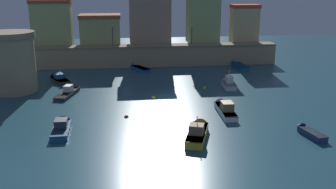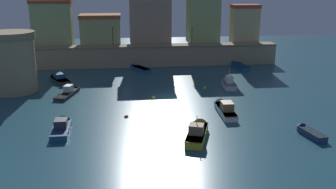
# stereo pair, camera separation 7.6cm
# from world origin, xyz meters

# --- Properties ---
(ground_plane) EXTENTS (120.81, 120.81, 0.00)m
(ground_plane) POSITION_xyz_m (0.00, 0.00, 0.00)
(ground_plane) COLOR #1E4756
(quay_wall) EXTENTS (46.49, 3.35, 3.92)m
(quay_wall) POSITION_xyz_m (0.00, 21.66, 1.97)
(quay_wall) COLOR #9E8966
(quay_wall) RESTS_ON ground
(old_town_backdrop) EXTENTS (43.63, 6.21, 9.62)m
(old_town_backdrop) POSITION_xyz_m (-1.07, 25.72, 7.95)
(old_town_backdrop) COLOR #96A768
(old_town_backdrop) RESTS_ON ground
(fortress_tower) EXTENTS (6.90, 6.90, 8.65)m
(fortress_tower) POSITION_xyz_m (-21.59, 5.68, 4.39)
(fortress_tower) COLOR #9E8966
(fortress_tower) RESTS_ON ground
(quay_lamp_0) EXTENTS (0.32, 0.32, 3.86)m
(quay_lamp_0) POSITION_xyz_m (-7.62, 21.66, 6.44)
(quay_lamp_0) COLOR black
(quay_lamp_0) RESTS_ON quay_wall
(quay_lamp_1) EXTENTS (0.32, 0.32, 3.69)m
(quay_lamp_1) POSITION_xyz_m (7.17, 21.66, 6.35)
(quay_lamp_1) COLOR black
(quay_lamp_1) RESTS_ON quay_wall
(moored_boat_0) EXTENTS (1.85, 4.77, 1.09)m
(moored_boat_0) POSITION_xyz_m (13.03, -15.12, 0.32)
(moored_boat_0) COLOR navy
(moored_boat_0) RESTS_ON ground
(moored_boat_1) EXTENTS (3.34, 7.46, 1.85)m
(moored_boat_1) POSITION_xyz_m (-13.53, 3.98, 0.33)
(moored_boat_1) COLOR #333338
(moored_boat_1) RESTS_ON ground
(moored_boat_2) EXTENTS (4.27, 6.35, 2.41)m
(moored_boat_2) POSITION_xyz_m (-16.47, 11.90, 0.38)
(moored_boat_2) COLOR #333338
(moored_boat_2) RESTS_ON ground
(moored_boat_3) EXTENTS (1.83, 6.31, 1.96)m
(moored_boat_3) POSITION_xyz_m (-12.67, -10.77, 0.45)
(moored_boat_3) COLOR #195689
(moored_boat_3) RESTS_ON ground
(moored_boat_4) EXTENTS (4.11, 6.23, 1.34)m
(moored_boat_4) POSITION_xyz_m (-3.30, 19.04, 0.27)
(moored_boat_4) COLOR #195689
(moored_boat_4) RESTS_ON ground
(moored_boat_5) EXTENTS (3.81, 7.31, 3.01)m
(moored_boat_5) POSITION_xyz_m (1.53, -14.20, 0.54)
(moored_boat_5) COLOR gold
(moored_boat_5) RESTS_ON ground
(moored_boat_6) EXTENTS (1.76, 7.44, 2.09)m
(moored_boat_6) POSITION_xyz_m (6.16, -6.98, 0.53)
(moored_boat_6) COLOR white
(moored_boat_6) RESTS_ON ground
(moored_boat_7) EXTENTS (2.16, 6.73, 1.52)m
(moored_boat_7) POSITION_xyz_m (15.50, 18.71, 0.36)
(moored_boat_7) COLOR #195689
(moored_boat_7) RESTS_ON ground
(moored_boat_8) EXTENTS (2.01, 5.14, 3.05)m
(moored_boat_8) POSITION_xyz_m (9.84, 4.75, 0.57)
(moored_boat_8) COLOR silver
(moored_boat_8) RESTS_ON ground
(mooring_buoy_0) EXTENTS (0.55, 0.55, 0.55)m
(mooring_buoy_0) POSITION_xyz_m (-1.95, 0.05, 0.00)
(mooring_buoy_0) COLOR yellow
(mooring_buoy_0) RESTS_ON ground
(mooring_buoy_1) EXTENTS (0.52, 0.52, 0.52)m
(mooring_buoy_1) POSITION_xyz_m (-5.76, -7.44, 0.00)
(mooring_buoy_1) COLOR #EA4C19
(mooring_buoy_1) RESTS_ON ground
(mooring_buoy_2) EXTENTS (0.47, 0.47, 0.47)m
(mooring_buoy_2) POSITION_xyz_m (6.17, 4.33, 0.00)
(mooring_buoy_2) COLOR yellow
(mooring_buoy_2) RESTS_ON ground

